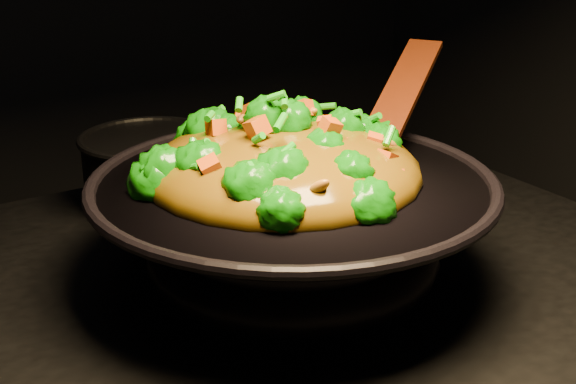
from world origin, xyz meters
TOP-DOWN VIEW (x-y plane):
  - wok at (0.11, 0.01)m, footprint 0.46×0.46m
  - stir_fry at (0.11, 0.03)m, footprint 0.34×0.34m
  - spatula at (0.28, 0.05)m, footprint 0.27×0.20m
  - back_pot at (0.06, 0.32)m, footprint 0.23×0.23m

SIDE VIEW (x-z plane):
  - back_pot at x=0.06m, z-range 0.90..1.01m
  - wok at x=0.11m, z-range 0.90..1.03m
  - spatula at x=0.28m, z-range 1.02..1.14m
  - stir_fry at x=0.11m, z-range 1.03..1.14m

